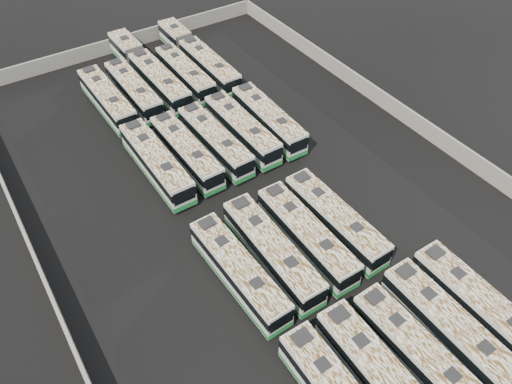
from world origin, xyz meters
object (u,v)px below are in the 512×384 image
Objects in this scene: bus_midfront_center at (306,236)px; bus_back_far_left at (107,99)px; bus_midfront_right at (335,220)px; bus_midback_far_left at (157,163)px; bus_front_far_right at (480,307)px; bus_back_center at (148,70)px; bus_back_far_right at (198,56)px; bus_midfront_far_left at (239,272)px; bus_front_left at (383,381)px; bus_midfront_left at (272,251)px; bus_midback_right at (242,129)px; bus_midback_far_right at (268,119)px; bus_back_right at (185,74)px; bus_back_left at (134,91)px; bus_front_center at (419,356)px; bus_front_right at (451,330)px; bus_midback_left at (186,152)px; bus_midback_center at (215,141)px.

bus_back_far_left is at bearing 103.48° from bus_midfront_center.
bus_midfront_center is at bearing -179.79° from bus_midfront_right.
bus_front_far_right is at bearing -65.20° from bus_midback_far_left.
bus_back_center is 7.48m from bus_back_far_right.
bus_midfront_far_left is at bearing -179.50° from bus_midfront_center.
bus_front_left is 31.61m from bus_midback_far_left.
bus_back_center reaches higher than bus_midfront_right.
bus_midback_far_left is at bearing 102.52° from bus_midfront_left.
bus_midfront_center is at bearing -1.41° from bus_midfront_far_left.
bus_midback_far_left is at bearing 179.40° from bus_midback_right.
bus_midback_far_right is 15.01m from bus_back_right.
bus_back_left is at bearing 0.20° from bus_back_far_left.
bus_midback_right is at bearing 77.73° from bus_front_left.
bus_back_right is (-3.59, 14.57, -0.02)m from bus_midback_far_right.
bus_front_center is 3.73m from bus_front_right.
bus_back_center is 1.63× the size of bus_back_right.
bus_midfront_far_left is at bearing -90.76° from bus_midback_far_left.
bus_midfront_right reaches higher than bus_midback_left.
bus_midfront_center is at bearing -67.09° from bus_midback_far_left.
bus_midback_center is 16.27m from bus_back_far_left.
bus_midback_far_right is at bearing -1.29° from bus_midback_center.
bus_midfront_right is at bearing -90.70° from bus_midback_right.
bus_back_far_left is at bearing -179.95° from bus_back_right.
bus_midback_far_left reaches higher than bus_midback_far_right.
bus_midback_right is at bearing -0.81° from bus_midback_left.
bus_front_far_right reaches higher than bus_back_far_right.
bus_midfront_left is at bearing 90.90° from bus_front_left.
bus_front_far_right is at bearing -82.19° from bus_back_center.
bus_midback_left is 0.98× the size of bus_midback_right.
bus_front_far_right is at bearing 0.58° from bus_front_center.
bus_midfront_left reaches higher than bus_midfront_center.
bus_back_left is at bearing -137.30° from bus_back_center.
bus_back_far_left is 0.65× the size of bus_back_far_right.
bus_front_left is 14.75m from bus_midfront_far_left.
bus_back_far_right reaches higher than bus_midback_left.
bus_midback_center is (3.69, 31.26, -0.08)m from bus_front_left.
bus_midback_far_left reaches higher than bus_front_left.
bus_midback_center is 0.64× the size of bus_back_far_right.
bus_midfront_right is at bearing -77.30° from bus_back_left.
bus_midback_left is (-3.64, 31.43, -0.00)m from bus_front_center.
bus_midback_far_right is 20.61m from bus_back_far_left.
bus_front_right is 31.27m from bus_midback_right.
bus_front_right is 1.02× the size of bus_back_far_left.
bus_back_far_right is at bearing 15.53° from bus_back_left.
bus_midfront_left is 18.45m from bus_midback_right.
bus_back_right is (7.39, 14.46, 0.00)m from bus_midback_left.
bus_midfront_far_left is 11.03m from bus_midfront_right.
bus_midfront_left is at bearing -122.04° from bus_midback_far_right.
bus_midback_center is (-0.11, 16.96, -0.03)m from bus_midfront_center.
bus_midfront_right is 33.29m from bus_back_far_left.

